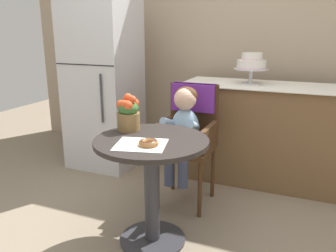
{
  "coord_description": "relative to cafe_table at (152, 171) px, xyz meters",
  "views": [
    {
      "loc": [
        0.88,
        -1.84,
        1.38
      ],
      "look_at": [
        0.05,
        0.15,
        0.77
      ],
      "focal_mm": 36.92,
      "sensor_mm": 36.0,
      "label": 1
    }
  ],
  "objects": [
    {
      "name": "donut_front",
      "position": [
        0.04,
        -0.13,
        0.23
      ],
      "size": [
        0.12,
        0.12,
        0.04
      ],
      "color": "#936033",
      "rests_on": "cafe_table"
    },
    {
      "name": "back_wall",
      "position": [
        0.0,
        1.85,
        0.84
      ],
      "size": [
        4.8,
        0.1,
        2.7
      ],
      "primitive_type": "cube",
      "color": "tan",
      "rests_on": "ground"
    },
    {
      "name": "paper_napkin",
      "position": [
        -0.01,
        -0.13,
        0.21
      ],
      "size": [
        0.35,
        0.32,
        0.0
      ],
      "primitive_type": "cube",
      "rotation": [
        0.0,
        0.0,
        0.24
      ],
      "color": "white",
      "rests_on": "cafe_table"
    },
    {
      "name": "tiered_cake_stand",
      "position": [
        0.37,
        1.3,
        0.57
      ],
      "size": [
        0.3,
        0.3,
        0.28
      ],
      "color": "silver",
      "rests_on": "display_counter"
    },
    {
      "name": "ground_plane",
      "position": [
        0.0,
        0.0,
        -0.51
      ],
      "size": [
        8.0,
        8.0,
        0.0
      ],
      "primitive_type": "plane",
      "color": "gray"
    },
    {
      "name": "refrigerator",
      "position": [
        -1.05,
        1.1,
        0.34
      ],
      "size": [
        0.64,
        0.63,
        1.7
      ],
      "color": "silver",
      "rests_on": "ground"
    },
    {
      "name": "wicker_chair",
      "position": [
        0.02,
        0.69,
        0.13
      ],
      "size": [
        0.42,
        0.45,
        0.95
      ],
      "rotation": [
        0.0,
        0.0,
        -0.01
      ],
      "color": "#472D19",
      "rests_on": "ground"
    },
    {
      "name": "flower_vase",
      "position": [
        -0.22,
        0.12,
        0.33
      ],
      "size": [
        0.16,
        0.16,
        0.24
      ],
      "color": "brown",
      "rests_on": "cafe_table"
    },
    {
      "name": "seated_child",
      "position": [
        0.02,
        0.54,
        0.17
      ],
      "size": [
        0.27,
        0.32,
        0.73
      ],
      "color": "#8CADCC",
      "rests_on": "ground"
    },
    {
      "name": "display_counter",
      "position": [
        0.55,
        1.3,
        -0.05
      ],
      "size": [
        1.56,
        0.62,
        0.9
      ],
      "color": "brown",
      "rests_on": "ground"
    },
    {
      "name": "cafe_table",
      "position": [
        0.0,
        0.0,
        0.0
      ],
      "size": [
        0.72,
        0.72,
        0.72
      ],
      "color": "#282321",
      "rests_on": "ground"
    }
  ]
}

